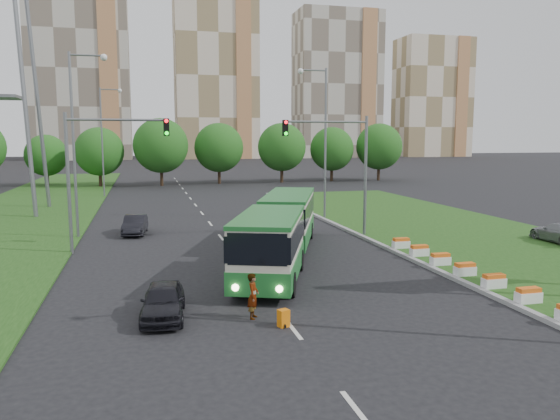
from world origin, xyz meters
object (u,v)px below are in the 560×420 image
object	(u,v)px
traffic_mast_left	(98,160)
car_left_far	(135,225)
articulated_bus	(276,229)
car_left_near	(163,301)
traffic_mast_median	(343,157)
pedestrian	(253,296)
shopping_trolley	(284,318)
car_median	(560,232)

from	to	relation	value
traffic_mast_left	car_left_far	xyz separation A→B (m)	(1.83, 5.65, -4.70)
articulated_bus	car_left_near	xyz separation A→B (m)	(-6.31, -8.33, -1.05)
traffic_mast_median	articulated_bus	distance (m)	8.72
traffic_mast_median	pedestrian	world-z (taller)	traffic_mast_median
traffic_mast_median	traffic_mast_left	size ratio (longest dim) A/B	1.00
car_left_near	pedestrian	bearing A→B (deg)	-9.28
traffic_mast_left	shopping_trolley	size ratio (longest dim) A/B	12.86
articulated_bus	car_median	size ratio (longest dim) A/B	3.96
traffic_mast_left	car_median	world-z (taller)	traffic_mast_left
traffic_mast_left	car_left_far	bearing A→B (deg)	72.07
car_median	shopping_trolley	size ratio (longest dim) A/B	6.85
car_median	pedestrian	distance (m)	23.00
articulated_bus	car_left_far	bearing A→B (deg)	147.44
traffic_mast_left	car_median	xyz separation A→B (m)	(27.43, -4.60, -4.58)
pedestrian	traffic_mast_median	bearing A→B (deg)	-8.93
traffic_mast_left	articulated_bus	size ratio (longest dim) A/B	0.47
traffic_mast_median	car_left_near	distance (m)	18.90
car_left_near	car_median	world-z (taller)	car_median
traffic_mast_median	car_median	bearing A→B (deg)	-24.52
traffic_mast_median	shopping_trolley	world-z (taller)	traffic_mast_median
traffic_mast_median	articulated_bus	xyz separation A→B (m)	(-5.79, -5.41, -3.65)
traffic_mast_left	articulated_bus	distance (m)	10.97
car_left_far	car_median	size ratio (longest dim) A/B	0.93
traffic_mast_left	car_left_near	bearing A→B (deg)	-76.52
articulated_bus	shopping_trolley	distance (m)	10.67
traffic_mast_left	traffic_mast_median	bearing A→B (deg)	3.77
shopping_trolley	car_left_far	bearing A→B (deg)	85.99
traffic_mast_median	pedestrian	bearing A→B (deg)	-121.38
car_median	articulated_bus	bearing A→B (deg)	0.69
car_left_far	pedestrian	distance (m)	19.74
car_left_near	car_left_far	xyz separation A→B (m)	(-1.23, 18.38, 0.00)
articulated_bus	car_left_near	bearing A→B (deg)	-106.56
shopping_trolley	articulated_bus	bearing A→B (deg)	59.18
car_left_far	pedestrian	bearing A→B (deg)	-70.99
traffic_mast_left	articulated_bus	xyz separation A→B (m)	(9.36, -4.41, -3.65)
car_median	shopping_trolley	xyz separation A→B (m)	(-20.31, -10.14, -0.46)
shopping_trolley	car_median	bearing A→B (deg)	7.97
traffic_mast_median	pedestrian	xyz separation A→B (m)	(-8.90, -14.59, -4.50)
traffic_mast_median	car_median	distance (m)	14.24
traffic_mast_median	traffic_mast_left	bearing A→B (deg)	-176.23
traffic_mast_median	articulated_bus	size ratio (longest dim) A/B	0.47
articulated_bus	pedestrian	world-z (taller)	articulated_bus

